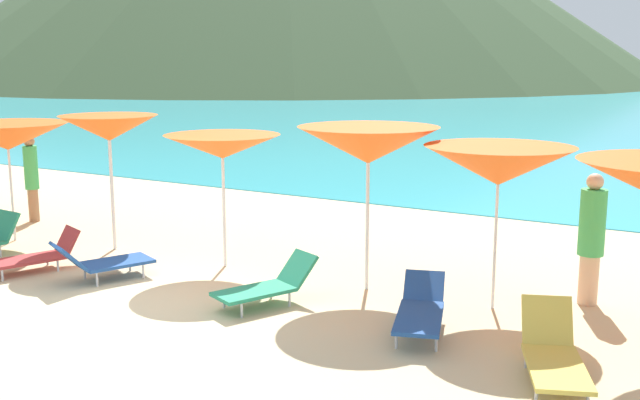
{
  "coord_description": "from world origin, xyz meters",
  "views": [
    {
      "loc": [
        7.32,
        -7.27,
        3.41
      ],
      "look_at": [
        1.49,
        2.77,
        1.2
      ],
      "focal_mm": 42.48,
      "sensor_mm": 36.0,
      "label": 1
    }
  ],
  "objects": [
    {
      "name": "umbrella_3",
      "position": [
        -2.5,
        2.29,
        2.17
      ],
      "size": [
        1.83,
        1.83,
        2.4
      ],
      "color": "silver",
      "rests_on": "ground_plane"
    },
    {
      "name": "lounge_chair_6",
      "position": [
        1.63,
        1.09,
        0.3
      ],
      "size": [
        1.08,
        1.56,
        0.66
      ],
      "rotation": [
        0.0,
        0.0,
        -0.41
      ],
      "color": "#268C66",
      "rests_on": "ground_plane"
    },
    {
      "name": "ground_plane",
      "position": [
        0.0,
        10.0,
        -0.15
      ],
      "size": [
        50.0,
        100.0,
        0.3
      ],
      "primitive_type": "cube",
      "color": "beige"
    },
    {
      "name": "beachgoer_3",
      "position": [
        5.47,
        3.38,
        0.98
      ],
      "size": [
        0.35,
        0.35,
        1.85
      ],
      "rotation": [
        0.0,
        0.0,
        3.42
      ],
      "color": "#DBAA84",
      "rests_on": "ground_plane"
    },
    {
      "name": "lounge_chair_5",
      "position": [
        3.87,
        1.17,
        0.3
      ],
      "size": [
        1.01,
        1.69,
        0.59
      ],
      "rotation": [
        0.0,
        0.0,
        0.32
      ],
      "color": "#1E478C",
      "rests_on": "ground_plane"
    },
    {
      "name": "beachgoer_1",
      "position": [
        -5.65,
        3.14,
        0.98
      ],
      "size": [
        0.28,
        0.28,
        1.8
      ],
      "rotation": [
        0.0,
        0.0,
        3.89
      ],
      "color": "#A3704C",
      "rests_on": "ground_plane"
    },
    {
      "name": "umbrella_5",
      "position": [
        2.49,
        2.43,
        2.15
      ],
      "size": [
        2.23,
        2.23,
        2.42
      ],
      "color": "silver",
      "rests_on": "ground_plane"
    },
    {
      "name": "lounge_chair_8",
      "position": [
        5.64,
        0.61,
        0.28
      ],
      "size": [
        1.1,
        1.62,
        0.72
      ],
      "rotation": [
        0.0,
        0.0,
        0.38
      ],
      "color": "#D8BF4C",
      "rests_on": "ground_plane"
    },
    {
      "name": "umbrella_6",
      "position": [
        4.38,
        2.52,
        1.98
      ],
      "size": [
        2.07,
        2.07,
        2.24
      ],
      "color": "silver",
      "rests_on": "ground_plane"
    },
    {
      "name": "umbrella_4",
      "position": [
        -0.09,
        2.38,
        1.98
      ],
      "size": [
        2.06,
        2.06,
        2.18
      ],
      "color": "silver",
      "rests_on": "ground_plane"
    },
    {
      "name": "umbrella_2",
      "position": [
        -4.6,
        1.82,
        1.96
      ],
      "size": [
        2.37,
        2.37,
        2.21
      ],
      "color": "silver",
      "rests_on": "ground_plane"
    },
    {
      "name": "lounge_chair_2",
      "position": [
        -1.23,
        0.77,
        0.31
      ],
      "size": [
        1.13,
        1.59,
        0.67
      ],
      "rotation": [
        0.0,
        0.0,
        2.74
      ],
      "color": "#1E478C",
      "rests_on": "ground_plane"
    },
    {
      "name": "lounge_chair_7",
      "position": [
        -2.55,
        0.6,
        0.26
      ],
      "size": [
        1.03,
        1.59,
        0.64
      ],
      "rotation": [
        0.0,
        0.0,
        -0.36
      ],
      "color": "#A53333",
      "rests_on": "ground_plane"
    }
  ]
}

